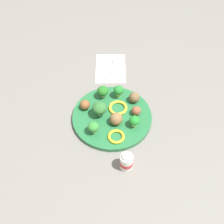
% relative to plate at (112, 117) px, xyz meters
% --- Properties ---
extents(ground_plane, '(4.00, 4.00, 0.00)m').
position_rel_plate_xyz_m(ground_plane, '(0.00, 0.00, -0.01)').
color(ground_plane, slate).
extents(plate, '(0.28, 0.28, 0.02)m').
position_rel_plate_xyz_m(plate, '(0.00, 0.00, 0.00)').
color(plate, '#236638').
rests_on(plate, ground_plane).
extents(broccoli_floret_near_rim, '(0.04, 0.04, 0.04)m').
position_rel_plate_xyz_m(broccoli_floret_near_rim, '(0.04, 0.08, 0.03)').
color(broccoli_floret_near_rim, '#A7C96C').
rests_on(broccoli_floret_near_rim, plate).
extents(broccoli_floret_front_left, '(0.05, 0.05, 0.06)m').
position_rel_plate_xyz_m(broccoli_floret_front_left, '(-0.00, -0.04, 0.05)').
color(broccoli_floret_front_left, '#8DC182').
rests_on(broccoli_floret_front_left, plate).
extents(broccoli_floret_front_right, '(0.04, 0.04, 0.05)m').
position_rel_plate_xyz_m(broccoli_floret_front_right, '(0.07, -0.06, 0.04)').
color(broccoli_floret_front_right, '#95BA6A').
rests_on(broccoli_floret_front_right, plate).
extents(broccoli_floret_far_rim, '(0.04, 0.04, 0.05)m').
position_rel_plate_xyz_m(broccoli_floret_far_rim, '(-0.09, 0.02, 0.04)').
color(broccoli_floret_far_rim, '#95C86B').
rests_on(broccoli_floret_far_rim, plate).
extents(broccoli_floret_back_left, '(0.04, 0.04, 0.05)m').
position_rel_plate_xyz_m(broccoli_floret_back_left, '(-0.09, -0.04, 0.04)').
color(broccoli_floret_back_left, '#9DB981').
rests_on(broccoli_floret_back_left, plate).
extents(meatball_front_left, '(0.04, 0.04, 0.04)m').
position_rel_plate_xyz_m(meatball_front_left, '(-0.07, 0.08, 0.03)').
color(meatball_front_left, brown).
rests_on(meatball_front_left, plate).
extents(meatball_back_right, '(0.04, 0.04, 0.04)m').
position_rel_plate_xyz_m(meatball_back_right, '(-0.03, -0.10, 0.03)').
color(meatball_back_right, brown).
rests_on(meatball_back_right, plate).
extents(meatball_mid_right, '(0.03, 0.03, 0.03)m').
position_rel_plate_xyz_m(meatball_mid_right, '(-0.01, 0.08, 0.02)').
color(meatball_mid_right, brown).
rests_on(meatball_mid_right, plate).
extents(meatball_far_rim, '(0.04, 0.04, 0.04)m').
position_rel_plate_xyz_m(meatball_far_rim, '(0.03, 0.02, 0.03)').
color(meatball_far_rim, brown).
rests_on(meatball_far_rim, plate).
extents(pepper_ring_front_left, '(0.07, 0.07, 0.01)m').
position_rel_plate_xyz_m(pepper_ring_front_left, '(-0.03, 0.02, 0.01)').
color(pepper_ring_front_left, yellow).
rests_on(pepper_ring_front_left, plate).
extents(pepper_ring_near_rim, '(0.07, 0.07, 0.01)m').
position_rel_plate_xyz_m(pepper_ring_near_rim, '(0.09, 0.02, 0.01)').
color(pepper_ring_near_rim, yellow).
rests_on(pepper_ring_near_rim, plate).
extents(napkin, '(0.18, 0.13, 0.01)m').
position_rel_plate_xyz_m(napkin, '(-0.26, -0.02, -0.01)').
color(napkin, white).
rests_on(napkin, ground_plane).
extents(fork, '(0.12, 0.03, 0.01)m').
position_rel_plate_xyz_m(fork, '(-0.25, -0.00, -0.00)').
color(fork, silver).
rests_on(fork, napkin).
extents(knife, '(0.15, 0.03, 0.01)m').
position_rel_plate_xyz_m(knife, '(-0.25, -0.04, -0.00)').
color(knife, silver).
rests_on(knife, napkin).
extents(yogurt_bottle, '(0.04, 0.04, 0.07)m').
position_rel_plate_xyz_m(yogurt_bottle, '(0.19, 0.06, 0.02)').
color(yogurt_bottle, white).
rests_on(yogurt_bottle, ground_plane).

